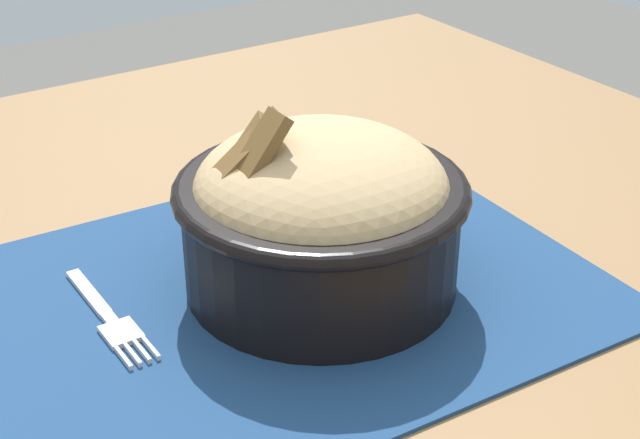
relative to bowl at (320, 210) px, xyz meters
name	(u,v)px	position (x,y,z in m)	size (l,w,h in m)	color
table	(209,407)	(0.09, 0.00, -0.12)	(1.12, 0.96, 0.76)	olive
placemat	(246,303)	(0.05, -0.01, -0.06)	(0.47, 0.32, 0.00)	navy
bowl	(320,210)	(0.00, 0.00, 0.00)	(0.23, 0.23, 0.13)	black
fork	(110,319)	(0.14, -0.04, -0.06)	(0.02, 0.12, 0.00)	silver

